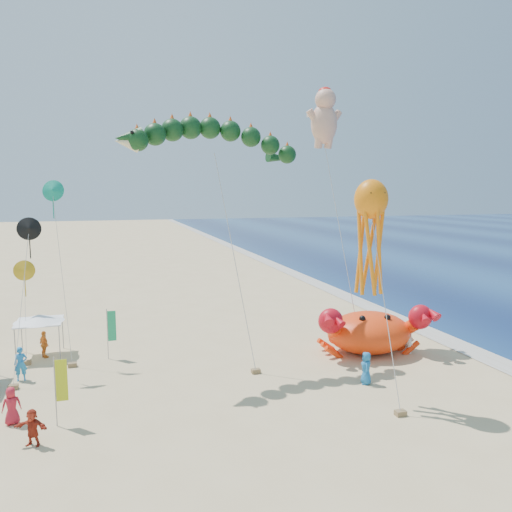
{
  "coord_description": "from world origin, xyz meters",
  "views": [
    {
      "loc": [
        -10.68,
        -26.77,
        10.41
      ],
      "look_at": [
        -2.0,
        2.0,
        6.5
      ],
      "focal_mm": 35.0,
      "sensor_mm": 36.0,
      "label": 1
    }
  ],
  "objects_px": {
    "cherub_kite": "(325,117)",
    "crab_inflatable": "(370,331)",
    "dragon_kite": "(212,144)",
    "octopus_kite": "(370,229)",
    "canopy_white": "(39,319)"
  },
  "relations": [
    {
      "from": "crab_inflatable",
      "to": "cherub_kite",
      "type": "height_order",
      "value": "cherub_kite"
    },
    {
      "from": "dragon_kite",
      "to": "cherub_kite",
      "type": "xyz_separation_m",
      "value": [
        8.71,
        3.4,
        2.38
      ]
    },
    {
      "from": "octopus_kite",
      "to": "dragon_kite",
      "type": "bearing_deg",
      "value": 128.56
    },
    {
      "from": "octopus_kite",
      "to": "cherub_kite",
      "type": "bearing_deg",
      "value": 77.14
    },
    {
      "from": "dragon_kite",
      "to": "cherub_kite",
      "type": "distance_m",
      "value": 9.64
    },
    {
      "from": "cherub_kite",
      "to": "canopy_white",
      "type": "relative_size",
      "value": 5.8
    },
    {
      "from": "canopy_white",
      "to": "crab_inflatable",
      "type": "bearing_deg",
      "value": -14.89
    },
    {
      "from": "crab_inflatable",
      "to": "cherub_kite",
      "type": "xyz_separation_m",
      "value": [
        -1.31,
        4.69,
        14.06
      ]
    },
    {
      "from": "cherub_kite",
      "to": "octopus_kite",
      "type": "bearing_deg",
      "value": -102.86
    },
    {
      "from": "crab_inflatable",
      "to": "octopus_kite",
      "type": "xyz_separation_m",
      "value": [
        -3.85,
        -6.44,
        7.17
      ]
    },
    {
      "from": "crab_inflatable",
      "to": "dragon_kite",
      "type": "relative_size",
      "value": 0.52
    },
    {
      "from": "cherub_kite",
      "to": "crab_inflatable",
      "type": "bearing_deg",
      "value": -74.43
    },
    {
      "from": "crab_inflatable",
      "to": "dragon_kite",
      "type": "xyz_separation_m",
      "value": [
        -10.01,
        1.29,
        11.69
      ]
    },
    {
      "from": "dragon_kite",
      "to": "octopus_kite",
      "type": "bearing_deg",
      "value": -51.44
    },
    {
      "from": "cherub_kite",
      "to": "canopy_white",
      "type": "distance_m",
      "value": 23.11
    }
  ]
}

